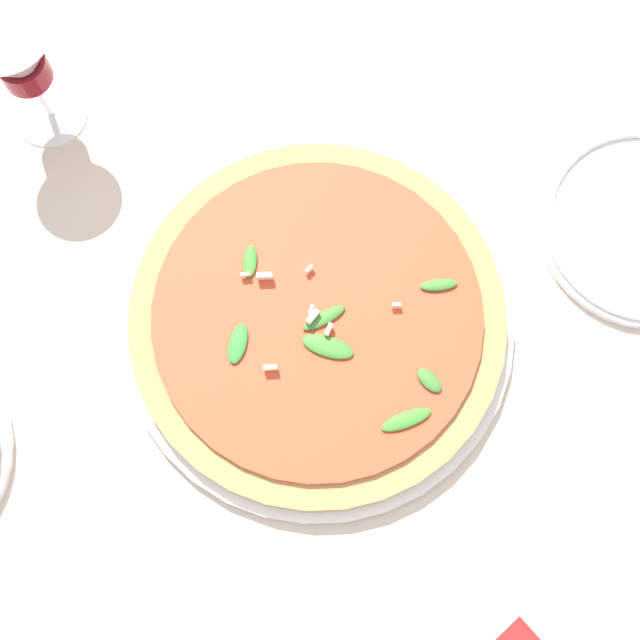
{
  "coord_description": "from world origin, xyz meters",
  "views": [
    {
      "loc": [
        -0.12,
        -0.16,
        0.8
      ],
      "look_at": [
        0.01,
        -0.0,
        0.03
      ],
      "focal_mm": 50.0,
      "sensor_mm": 36.0,
      "label": 1
    }
  ],
  "objects": [
    {
      "name": "wine_glass",
      "position": [
        -0.04,
        0.34,
        0.1
      ],
      "size": [
        0.08,
        0.08,
        0.14
      ],
      "color": "white",
      "rests_on": "ground_plane"
    },
    {
      "name": "pizza_arugula_main",
      "position": [
        0.01,
        -0.0,
        0.02
      ],
      "size": [
        0.36,
        0.36,
        0.05
      ],
      "color": "white",
      "rests_on": "ground_plane"
    },
    {
      "name": "ground_plane",
      "position": [
        0.0,
        0.0,
        0.0
      ],
      "size": [
        6.0,
        6.0,
        0.0
      ],
      "primitive_type": "plane",
      "color": "beige"
    }
  ]
}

